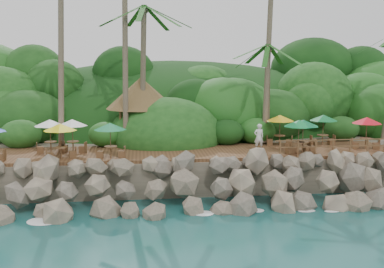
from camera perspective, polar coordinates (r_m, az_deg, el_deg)
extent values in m
plane|color=#19514F|center=(23.65, 1.68, -10.36)|extent=(140.00, 140.00, 0.00)
cube|color=gray|center=(38.84, -1.68, -1.23)|extent=(32.00, 25.20, 2.10)
ellipsoid|color=#143811|center=(46.39, -2.46, -0.94)|extent=(44.80, 28.00, 15.40)
cube|color=brown|center=(28.84, 0.00, -2.36)|extent=(26.00, 5.00, 0.20)
ellipsoid|color=white|center=(24.40, -20.21, -10.23)|extent=(1.20, 0.80, 0.06)
ellipsoid|color=white|center=(23.86, -13.08, -10.34)|extent=(1.20, 0.80, 0.06)
ellipsoid|color=white|center=(23.70, -5.74, -10.28)|extent=(1.20, 0.80, 0.06)
ellipsoid|color=white|center=(23.92, 1.58, -10.06)|extent=(1.20, 0.80, 0.06)
ellipsoid|color=white|center=(24.51, 8.64, -9.70)|extent=(1.20, 0.80, 0.06)
ellipsoid|color=white|center=(25.43, 15.27, -9.22)|extent=(1.20, 0.80, 0.06)
ellipsoid|color=white|center=(26.67, 21.33, -8.68)|extent=(1.20, 0.80, 0.06)
cylinder|color=brown|center=(30.74, -16.17, 9.59)|extent=(0.50, 2.49, 12.06)
cylinder|color=brown|center=(30.45, -8.42, 11.01)|extent=(0.51, 2.34, 13.33)
cylinder|color=brown|center=(31.02, -6.20, 7.15)|extent=(0.79, 0.76, 9.26)
ellipsoid|color=#23601E|center=(31.25, -6.34, 15.66)|extent=(6.00, 6.00, 2.40)
cylinder|color=brown|center=(32.53, 9.48, 4.96)|extent=(0.70, 1.02, 6.78)
ellipsoid|color=#23601E|center=(32.49, 9.63, 10.93)|extent=(6.00, 6.00, 2.40)
cylinder|color=brown|center=(32.28, 9.56, 9.46)|extent=(1.26, 2.22, 11.77)
cylinder|color=brown|center=(30.74, -8.96, 0.67)|extent=(0.16, 0.16, 2.40)
cylinder|color=brown|center=(30.75, -3.74, 0.76)|extent=(0.16, 0.16, 2.40)
cylinder|color=brown|center=(33.51, -8.77, 1.33)|extent=(0.16, 0.16, 2.40)
cylinder|color=brown|center=(33.52, -3.98, 1.41)|extent=(0.16, 0.16, 2.40)
cone|color=brown|center=(31.88, -6.43, 5.16)|extent=(4.94, 4.94, 2.20)
cube|color=brown|center=(28.07, -22.88, -2.70)|extent=(0.45, 0.45, 0.42)
cylinder|color=brown|center=(32.26, 16.12, -0.74)|extent=(0.07, 0.07, 0.68)
cylinder|color=brown|center=(32.20, 16.15, -0.12)|extent=(0.77, 0.77, 0.05)
cylinder|color=brown|center=(32.16, 16.17, 0.44)|extent=(0.05, 0.05, 2.02)
cone|color=#0B6A2D|center=(32.05, 16.24, 1.98)|extent=(1.93, 1.93, 0.41)
cube|color=brown|center=(32.02, 15.07, -0.99)|extent=(0.40, 0.40, 0.42)
cube|color=brown|center=(32.55, 17.14, -0.93)|extent=(0.40, 0.40, 0.42)
cylinder|color=brown|center=(27.40, -16.15, -2.35)|extent=(0.07, 0.07, 0.68)
cylinder|color=brown|center=(27.34, -16.18, -1.63)|extent=(0.77, 0.77, 0.05)
cylinder|color=brown|center=(27.28, -16.21, -0.97)|extent=(0.05, 0.05, 2.02)
cone|color=yellow|center=(27.16, -16.28, 0.84)|extent=(1.93, 1.93, 0.41)
cube|color=brown|center=(27.38, -17.47, -2.69)|extent=(0.47, 0.47, 0.42)
cube|color=brown|center=(27.49, -14.80, -2.53)|extent=(0.47, 0.47, 0.42)
cylinder|color=brown|center=(31.37, 10.96, -0.81)|extent=(0.07, 0.07, 0.68)
cylinder|color=brown|center=(31.32, 10.98, -0.18)|extent=(0.77, 0.77, 0.05)
cylinder|color=brown|center=(31.27, 10.99, 0.40)|extent=(0.05, 0.05, 2.02)
cone|color=gold|center=(31.16, 11.04, 1.99)|extent=(1.93, 1.93, 0.41)
cube|color=brown|center=(31.38, 9.78, -1.01)|extent=(0.48, 0.48, 0.42)
cube|color=brown|center=(31.42, 12.12, -1.07)|extent=(0.48, 0.48, 0.42)
cylinder|color=brown|center=(29.61, -17.34, -1.60)|extent=(0.07, 0.07, 0.68)
cylinder|color=brown|center=(29.55, -17.37, -0.94)|extent=(0.77, 0.77, 0.05)
cylinder|color=brown|center=(29.50, -17.40, -0.32)|extent=(0.05, 0.05, 2.02)
cone|color=white|center=(29.38, -17.48, 1.36)|extent=(1.93, 1.93, 0.41)
cube|color=brown|center=(29.62, -18.57, -1.91)|extent=(0.46, 0.46, 0.42)
cube|color=brown|center=(29.65, -16.09, -1.78)|extent=(0.46, 0.46, 0.42)
cylinder|color=brown|center=(27.07, -10.19, -2.28)|extent=(0.07, 0.07, 0.68)
cylinder|color=brown|center=(27.00, -10.21, -1.55)|extent=(0.77, 0.77, 0.05)
cylinder|color=brown|center=(26.95, -10.23, -0.88)|extent=(0.05, 0.05, 2.02)
cone|color=#0B6B38|center=(26.82, -10.28, 0.96)|extent=(1.93, 1.93, 0.41)
cube|color=brown|center=(27.15, -11.53, -2.56)|extent=(0.39, 0.39, 0.42)
cube|color=brown|center=(27.05, -8.82, -2.53)|extent=(0.39, 0.39, 0.42)
cylinder|color=brown|center=(29.34, -14.75, -1.59)|extent=(0.07, 0.07, 0.68)
cylinder|color=brown|center=(29.28, -14.77, -0.91)|extent=(0.77, 0.77, 0.05)
cylinder|color=brown|center=(29.23, -14.80, -0.29)|extent=(0.05, 0.05, 2.02)
cone|color=white|center=(29.11, -14.86, 1.40)|extent=(1.93, 1.93, 0.41)
cube|color=brown|center=(29.63, -15.86, -1.78)|extent=(0.48, 0.48, 0.42)
cube|color=brown|center=(29.09, -13.59, -1.88)|extent=(0.48, 0.48, 0.42)
cylinder|color=brown|center=(30.17, -4.49, -1.05)|extent=(0.07, 0.07, 0.68)
cylinder|color=brown|center=(30.12, -4.50, -0.39)|extent=(0.77, 0.77, 0.05)
cylinder|color=brown|center=(30.07, -4.50, 0.21)|extent=(0.05, 0.05, 2.02)
cone|color=#0D7D39|center=(29.96, -4.52, 1.86)|extent=(1.93, 1.93, 0.41)
cube|color=brown|center=(30.15, -5.70, -1.32)|extent=(0.40, 0.40, 0.42)
cube|color=brown|center=(30.25, -3.27, -1.26)|extent=(0.40, 0.40, 0.42)
cylinder|color=brown|center=(29.00, 13.73, -1.66)|extent=(0.07, 0.07, 0.68)
cylinder|color=brown|center=(28.94, 13.76, -0.99)|extent=(0.77, 0.77, 0.05)
cylinder|color=brown|center=(28.89, 13.78, -0.36)|extent=(0.05, 0.05, 2.02)
cone|color=#0B6A38|center=(28.77, 13.84, 1.36)|extent=(1.93, 1.93, 0.41)
cube|color=brown|center=(28.74, 12.58, -1.97)|extent=(0.42, 0.42, 0.42)
cube|color=brown|center=(29.31, 14.85, -1.85)|extent=(0.42, 0.42, 0.42)
cylinder|color=brown|center=(31.60, 21.03, -1.16)|extent=(0.07, 0.07, 0.68)
cylinder|color=brown|center=(31.55, 21.06, -0.54)|extent=(0.77, 0.77, 0.05)
cylinder|color=brown|center=(31.50, 21.09, 0.04)|extent=(0.05, 0.05, 2.02)
cone|color=red|center=(31.39, 21.18, 1.61)|extent=(1.93, 1.93, 0.41)
cube|color=brown|center=(31.53, 19.86, -1.36)|extent=(0.49, 0.49, 0.42)
cube|color=brown|center=(31.73, 22.16, -1.42)|extent=(0.49, 0.49, 0.42)
cylinder|color=brown|center=(28.78, 13.23, -1.72)|extent=(0.07, 0.07, 0.68)
cylinder|color=brown|center=(28.72, 13.26, -1.04)|extent=(0.77, 0.77, 0.05)
cylinder|color=brown|center=(28.67, 13.28, -0.41)|extent=(0.05, 0.05, 2.02)
cone|color=#0D7B38|center=(28.55, 13.34, 1.32)|extent=(1.93, 1.93, 0.41)
cube|color=brown|center=(28.43, 12.18, -2.08)|extent=(0.48, 0.48, 0.42)
cube|color=brown|center=(29.19, 14.24, -1.87)|extent=(0.48, 0.48, 0.42)
cylinder|color=brown|center=(27.51, 11.04, -1.79)|extent=(0.10, 0.10, 1.00)
cylinder|color=brown|center=(27.86, 13.20, -1.72)|extent=(0.10, 0.10, 1.00)
cylinder|color=brown|center=(28.25, 15.30, -1.66)|extent=(0.10, 0.10, 1.00)
cylinder|color=brown|center=(28.67, 17.34, -1.60)|extent=(0.10, 0.10, 1.00)
cylinder|color=brown|center=(29.13, 19.32, -1.54)|extent=(0.10, 0.10, 1.00)
cylinder|color=brown|center=(29.63, 21.24, -1.48)|extent=(0.10, 0.10, 1.00)
cube|color=brown|center=(28.83, 18.38, -0.69)|extent=(8.30, 0.06, 0.06)
cube|color=brown|center=(28.89, 18.35, -1.47)|extent=(8.30, 0.06, 0.06)
imported|color=white|center=(29.18, 8.42, -0.40)|extent=(0.65, 0.44, 1.73)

